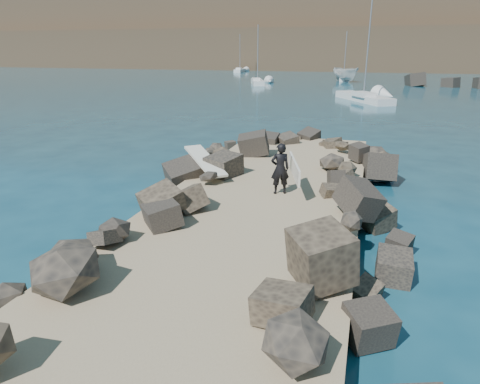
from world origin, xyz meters
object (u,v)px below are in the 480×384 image
(surfboard_resting, at_px, (205,164))
(boat_imported, at_px, (346,74))
(surfer_with_board, at_px, (282,169))
(sailboat_b, at_px, (344,78))

(surfboard_resting, height_order, boat_imported, boat_imported)
(surfer_with_board, bearing_deg, surfboard_resting, 158.58)
(boat_imported, height_order, sailboat_b, sailboat_b)
(surfer_with_board, height_order, sailboat_b, sailboat_b)
(sailboat_b, bearing_deg, boat_imported, -81.31)
(boat_imported, bearing_deg, sailboat_b, 62.64)
(boat_imported, relative_size, sailboat_b, 0.76)
(surfboard_resting, bearing_deg, surfer_with_board, -64.68)
(surfboard_resting, xyz_separation_m, surfer_with_board, (3.05, -1.20, 0.38))
(surfer_with_board, xyz_separation_m, sailboat_b, (-2.02, 61.86, -1.07))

